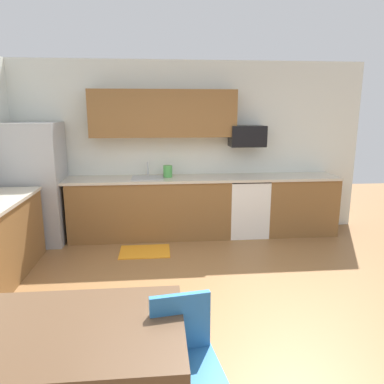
{
  "coord_description": "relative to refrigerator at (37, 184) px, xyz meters",
  "views": [
    {
      "loc": [
        -0.39,
        -3.18,
        1.95
      ],
      "look_at": [
        0.0,
        1.0,
        1.0
      ],
      "focal_mm": 33.95,
      "sensor_mm": 36.0,
      "label": 1
    }
  ],
  "objects": [
    {
      "name": "dining_table",
      "position": [
        1.22,
        -3.47,
        -0.22
      ],
      "size": [
        1.4,
        0.9,
        0.73
      ],
      "color": "brown",
      "rests_on": "ground"
    },
    {
      "name": "oven_range",
      "position": [
        3.17,
        0.08,
        -0.44
      ],
      "size": [
        0.6,
        0.6,
        0.91
      ],
      "color": "white",
      "rests_on": "ground"
    },
    {
      "name": "upper_cabinets_back",
      "position": [
        1.88,
        0.21,
        1.01
      ],
      "size": [
        2.2,
        0.34,
        0.7
      ],
      "primitive_type": "cube",
      "color": "brown"
    },
    {
      "name": "refrigerator",
      "position": [
        0.0,
        0.0,
        0.0
      ],
      "size": [
        0.76,
        0.7,
        1.78
      ],
      "primitive_type": "cube",
      "color": "#9EA0A5",
      "rests_on": "ground"
    },
    {
      "name": "cabinet_run_back_right",
      "position": [
        4.03,
        0.08,
        -0.44
      ],
      "size": [
        1.11,
        0.6,
        0.9
      ],
      "primitive_type": "cube",
      "color": "brown",
      "rests_on": "ground"
    },
    {
      "name": "sink_basin",
      "position": [
        1.62,
        0.08,
        -0.01
      ],
      "size": [
        0.48,
        0.4,
        0.14
      ],
      "primitive_type": "cube",
      "color": "#A5A8AD",
      "rests_on": "countertop_back"
    },
    {
      "name": "sink_faucet",
      "position": [
        1.62,
        0.26,
        0.15
      ],
      "size": [
        0.02,
        0.02,
        0.24
      ],
      "primitive_type": "cylinder",
      "color": "#B2B5BA",
      "rests_on": "countertop_back"
    },
    {
      "name": "kettle",
      "position": [
        1.93,
        0.13,
        0.13
      ],
      "size": [
        0.14,
        0.14,
        0.2
      ],
      "primitive_type": "cylinder",
      "color": "#4CA54C",
      "rests_on": "countertop_back"
    },
    {
      "name": "cabinet_run_back",
      "position": [
        1.65,
        0.08,
        -0.44
      ],
      "size": [
        2.44,
        0.6,
        0.9
      ],
      "primitive_type": "cube",
      "color": "brown",
      "rests_on": "ground"
    },
    {
      "name": "floor_mat",
      "position": [
        1.57,
        -0.57,
        -0.88
      ],
      "size": [
        0.7,
        0.5,
        0.01
      ],
      "primitive_type": "cube",
      "color": "orange",
      "rests_on": "ground"
    },
    {
      "name": "chair_near_table",
      "position": [
        1.92,
        -3.49,
        -0.39
      ],
      "size": [
        0.45,
        0.45,
        0.85
      ],
      "color": "#2D72B7",
      "rests_on": "ground"
    },
    {
      "name": "wall_back",
      "position": [
        2.18,
        0.43,
        0.46
      ],
      "size": [
        5.8,
        0.1,
        2.7
      ],
      "primitive_type": "cube",
      "color": "silver",
      "rests_on": "ground"
    },
    {
      "name": "microwave",
      "position": [
        3.17,
        0.18,
        0.67
      ],
      "size": [
        0.54,
        0.36,
        0.32
      ],
      "primitive_type": "cube",
      "color": "black"
    },
    {
      "name": "ground_plane",
      "position": [
        2.18,
        -2.22,
        -0.89
      ],
      "size": [
        12.0,
        12.0,
        0.0
      ],
      "primitive_type": "plane",
      "color": "olive"
    },
    {
      "name": "countertop_back",
      "position": [
        2.18,
        0.08,
        0.03
      ],
      "size": [
        4.8,
        0.64,
        0.04
      ],
      "primitive_type": "cube",
      "color": "beige",
      "rests_on": "cabinet_run_back"
    }
  ]
}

